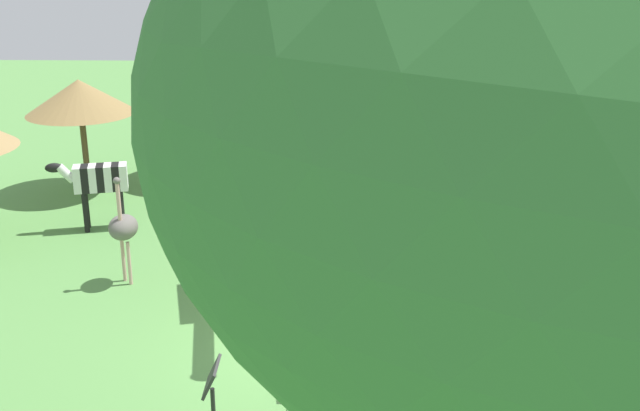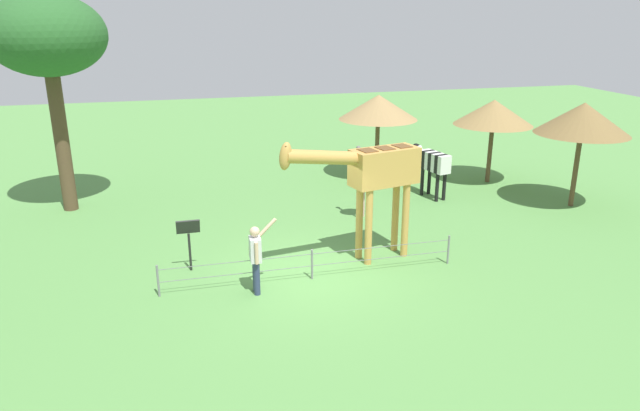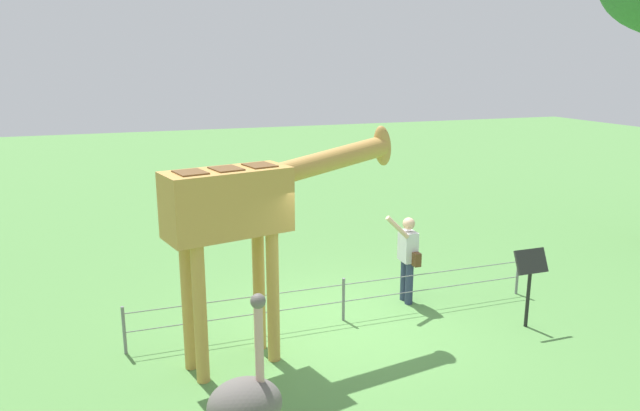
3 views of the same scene
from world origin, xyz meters
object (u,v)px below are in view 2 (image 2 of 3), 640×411
object	(u,v)px
giraffe	(374,174)
info_sign	(189,234)
shade_hut_near	(494,113)
shade_hut_aside	(583,119)
tree_east	(47,38)
zebra	(433,164)
visitor	(256,255)
shade_hut_far	(378,107)
ostrich	(362,181)

from	to	relation	value
giraffe	info_sign	distance (m)	4.71
shade_hut_near	shade_hut_aside	distance (m)	3.39
tree_east	zebra	bearing A→B (deg)	171.63
shade_hut_aside	info_sign	distance (m)	12.47
giraffe	shade_hut_aside	bearing A→B (deg)	-162.72
visitor	shade_hut_near	distance (m)	11.79
giraffe	tree_east	distance (m)	10.47
giraffe	shade_hut_far	xyz separation A→B (m)	(-2.73, -7.23, 0.38)
visitor	shade_hut_near	bearing A→B (deg)	-145.21
giraffe	zebra	xyz separation A→B (m)	(-3.67, -4.38, -1.08)
zebra	shade_hut_far	distance (m)	3.34
visitor	zebra	world-z (taller)	visitor
giraffe	shade_hut_aside	size ratio (longest dim) A/B	1.11
shade_hut_near	shade_hut_aside	bearing A→B (deg)	110.86
giraffe	ostrich	size ratio (longest dim) A/B	1.64
ostrich	info_sign	world-z (taller)	ostrich
visitor	shade_hut_aside	bearing A→B (deg)	-162.03
info_sign	shade_hut_aside	bearing A→B (deg)	-171.03
ostrich	shade_hut_near	distance (m)	6.42
shade_hut_near	shade_hut_far	distance (m)	4.10
tree_east	info_sign	distance (m)	7.89
giraffe	info_sign	bearing A→B (deg)	-5.90
shade_hut_aside	info_sign	world-z (taller)	shade_hut_aside
ostrich	info_sign	size ratio (longest dim) A/B	1.70
ostrich	info_sign	bearing A→B (deg)	25.95
giraffe	shade_hut_far	size ratio (longest dim) A/B	1.20
shade_hut_far	info_sign	xyz separation A→B (m)	(7.23, 6.77, -1.68)
tree_east	shade_hut_far	bearing A→B (deg)	-173.94
giraffe	ostrich	world-z (taller)	giraffe
shade_hut_near	info_sign	xyz separation A→B (m)	(10.97, 5.08, -1.60)
shade_hut_near	shade_hut_aside	xyz separation A→B (m)	(-1.20, 3.16, 0.28)
shade_hut_aside	giraffe	bearing A→B (deg)	17.28
shade_hut_near	shade_hut_aside	size ratio (longest dim) A/B	0.90
ostrich	shade_hut_far	distance (m)	4.89
giraffe	visitor	size ratio (longest dim) A/B	2.18
zebra	shade_hut_far	world-z (taller)	shade_hut_far
zebra	tree_east	xyz separation A→B (m)	(11.64, -1.71, 4.09)
shade_hut_far	ostrich	bearing A→B (deg)	64.69
visitor	ostrich	bearing A→B (deg)	-133.05
zebra	shade_hut_near	xyz separation A→B (m)	(-2.79, -1.17, 1.39)
visitor	shade_hut_aside	world-z (taller)	shade_hut_aside
ostrich	shade_hut_near	size ratio (longest dim) A/B	0.75
shade_hut_far	zebra	bearing A→B (deg)	108.31
ostrich	giraffe	bearing A→B (deg)	76.29
visitor	shade_hut_far	xyz separation A→B (m)	(-5.85, -8.34, 1.73)
zebra	shade_hut_near	bearing A→B (deg)	-157.34
ostrich	tree_east	world-z (taller)	tree_east
giraffe	shade_hut_near	world-z (taller)	giraffe
giraffe	shade_hut_far	distance (m)	7.74
shade_hut_far	info_sign	distance (m)	10.04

